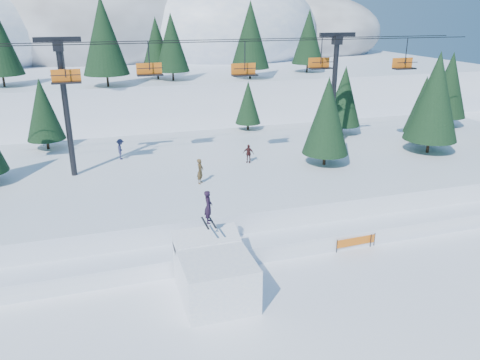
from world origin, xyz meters
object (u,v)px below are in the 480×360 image
object	(u,v)px
chairlift	(208,80)
banner_near	(356,241)
jump_kicker	(214,273)
banner_far	(384,233)

from	to	relation	value
chairlift	banner_near	distance (m)	17.01
jump_kicker	chairlift	world-z (taller)	chairlift
chairlift	banner_near	xyz separation A→B (m)	(6.35, -13.11, -8.78)
jump_kicker	banner_near	xyz separation A→B (m)	(9.98, 2.32, -0.83)
chairlift	banner_near	world-z (taller)	chairlift
jump_kicker	chairlift	distance (m)	17.74
jump_kicker	banner_far	world-z (taller)	jump_kicker
chairlift	banner_near	bearing A→B (deg)	-64.17
jump_kicker	chairlift	xyz separation A→B (m)	(3.63, 15.43, 7.95)
banner_near	chairlift	bearing A→B (deg)	115.83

